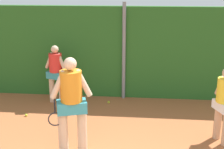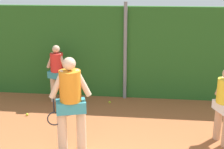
{
  "view_description": "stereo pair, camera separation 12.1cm",
  "coord_description": "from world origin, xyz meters",
  "views": [
    {
      "loc": [
        0.52,
        -3.7,
        3.29
      ],
      "look_at": [
        -0.13,
        2.96,
        1.3
      ],
      "focal_mm": 51.19,
      "sensor_mm": 36.0,
      "label": 1
    },
    {
      "loc": [
        0.64,
        -3.69,
        3.29
      ],
      "look_at": [
        -0.13,
        2.96,
        1.3
      ],
      "focal_mm": 51.19,
      "sensor_mm": 36.0,
      "label": 2
    }
  ],
  "objects": [
    {
      "name": "hedge_fence_backdrop",
      "position": [
        0.0,
        5.16,
        1.3
      ],
      "size": [
        20.1,
        0.25,
        2.6
      ],
      "primitive_type": "cube",
      "color": "#286023",
      "rests_on": "ground_plane"
    },
    {
      "name": "fence_post_center",
      "position": [
        0.0,
        4.98,
        1.37
      ],
      "size": [
        0.1,
        0.1,
        2.74
      ],
      "primitive_type": "cylinder",
      "color": "gray",
      "rests_on": "ground_plane"
    },
    {
      "name": "player_foreground_near",
      "position": [
        -0.81,
        1.88,
        1.08
      ],
      "size": [
        0.82,
        0.48,
        1.92
      ],
      "rotation": [
        0.0,
        0.0,
        3.45
      ],
      "color": "beige",
      "rests_on": "ground_plane"
    },
    {
      "name": "player_backcourt_far",
      "position": [
        -1.81,
        4.43,
        0.91
      ],
      "size": [
        0.65,
        0.42,
        1.62
      ],
      "rotation": [
        0.0,
        0.0,
        5.94
      ],
      "color": "beige",
      "rests_on": "ground_plane"
    },
    {
      "name": "tennis_ball_3",
      "position": [
        -0.38,
        4.5,
        0.03
      ],
      "size": [
        0.07,
        0.07,
        0.07
      ],
      "primitive_type": "sphere",
      "color": "#CCDB33",
      "rests_on": "ground_plane"
    },
    {
      "name": "tennis_ball_12",
      "position": [
        -2.34,
        3.43,
        0.03
      ],
      "size": [
        0.07,
        0.07,
        0.07
      ],
      "primitive_type": "sphere",
      "color": "#CCDB33",
      "rests_on": "ground_plane"
    }
  ]
}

